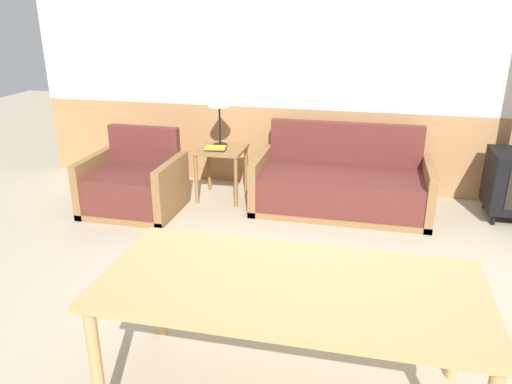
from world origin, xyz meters
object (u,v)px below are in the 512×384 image
table_lamp (219,100)px  couch (341,186)px  armchair (134,187)px  side_table (221,158)px  dining_table (290,293)px

table_lamp → couch: bearing=-5.3°
couch → armchair: size_ratio=1.90×
couch → armchair: couch is taller
couch → side_table: bearing=178.4°
couch → dining_table: couch is taller
dining_table → couch: bearing=88.3°
armchair → side_table: armchair is taller
table_lamp → dining_table: bearing=-66.7°
couch → side_table: couch is taller
couch → side_table: 1.30m
side_table → armchair: bearing=-145.5°
table_lamp → armchair: bearing=-140.0°
armchair → dining_table: 3.04m
couch → table_lamp: 1.56m
side_table → table_lamp: bearing=112.9°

